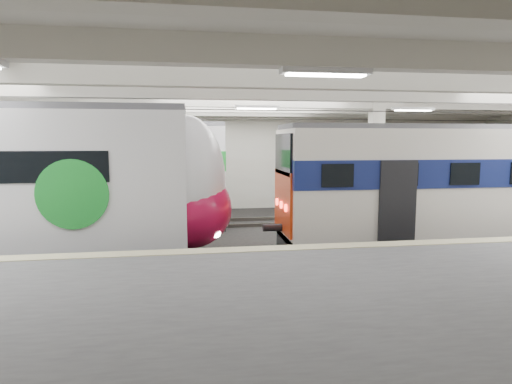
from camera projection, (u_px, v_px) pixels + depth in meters
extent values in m
cube|color=black|center=(266.00, 258.00, 13.93)|extent=(36.00, 24.00, 0.10)
cube|color=silver|center=(266.00, 82.00, 13.26)|extent=(36.00, 24.00, 0.20)
cube|color=beige|center=(235.00, 159.00, 23.41)|extent=(30.00, 0.10, 5.50)
cube|color=beige|center=(461.00, 255.00, 3.78)|extent=(30.00, 0.10, 5.50)
cube|color=#4E4F51|center=(330.00, 325.00, 7.48)|extent=(30.00, 7.00, 1.10)
cube|color=beige|center=(288.00, 248.00, 10.60)|extent=(30.00, 0.50, 0.02)
cube|color=beige|center=(174.00, 167.00, 16.10)|extent=(0.50, 0.50, 5.50)
cube|color=beige|center=(375.00, 165.00, 17.28)|extent=(0.50, 0.50, 5.50)
cube|color=beige|center=(266.00, 92.00, 13.30)|extent=(30.00, 18.00, 0.50)
cube|color=#59544C|center=(266.00, 254.00, 13.92)|extent=(30.00, 1.52, 0.16)
cube|color=#59544C|center=(245.00, 222.00, 19.31)|extent=(30.00, 1.52, 0.16)
cylinder|color=black|center=(266.00, 110.00, 13.36)|extent=(30.00, 0.03, 0.03)
cylinder|color=black|center=(245.00, 119.00, 18.76)|extent=(30.00, 0.03, 0.03)
cube|color=white|center=(279.00, 96.00, 11.37)|extent=(26.00, 8.40, 0.12)
ellipsoid|color=white|center=(187.00, 180.00, 13.25)|extent=(2.40, 2.97, 3.99)
ellipsoid|color=#AD0E37|center=(191.00, 208.00, 13.38)|extent=(2.55, 3.03, 2.45)
cylinder|color=green|center=(72.00, 194.00, 11.32)|extent=(1.88, 0.06, 1.88)
cube|color=silver|center=(465.00, 183.00, 14.68)|extent=(12.69, 2.78, 3.61)
cube|color=navy|center=(466.00, 170.00, 14.62)|extent=(12.73, 2.84, 0.88)
cube|color=#B32F0B|center=(283.00, 201.00, 13.79)|extent=(0.08, 2.37, 1.99)
cube|color=black|center=(283.00, 154.00, 13.61)|extent=(0.08, 2.23, 1.30)
cube|color=#4C4C51|center=(468.00, 127.00, 14.45)|extent=(12.69, 2.17, 0.16)
cube|color=black|center=(462.00, 239.00, 14.91)|extent=(12.69, 1.95, 0.70)
cube|color=white|center=(55.00, 173.00, 17.85)|extent=(14.24, 3.39, 3.84)
cube|color=green|center=(54.00, 161.00, 17.79)|extent=(14.28, 3.45, 0.81)
cube|color=#4C4C51|center=(52.00, 124.00, 17.61)|extent=(14.22, 2.88, 0.16)
cube|color=black|center=(58.00, 222.00, 18.11)|extent=(14.23, 3.08, 0.60)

